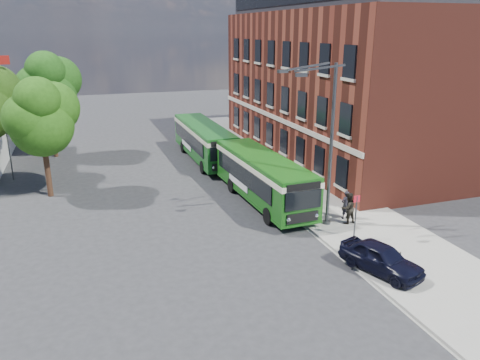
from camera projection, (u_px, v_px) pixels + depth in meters
name	position (u px, v px, depth m)	size (l,w,h in m)	color
ground	(228.00, 225.00, 26.65)	(120.00, 120.00, 0.00)	#2B2B2E
pavement	(283.00, 173.00, 35.98)	(6.00, 48.00, 0.15)	gray
kerb_line	(246.00, 178.00, 35.06)	(0.12, 48.00, 0.01)	beige
brick_office	(342.00, 74.00, 39.62)	(12.10, 26.00, 14.20)	maroon
flagpole	(4.00, 114.00, 32.99)	(0.95, 0.10, 9.00)	#3A3C3F
street_lamp	(325.00, 144.00, 24.87)	(2.96, 2.38, 9.00)	#3A3C3F
bus_stop_sign	(356.00, 214.00, 24.13)	(0.35, 0.08, 2.52)	#3A3C3F
bus_front	(263.00, 175.00, 29.59)	(3.03, 10.83, 3.02)	#165413
bus_rear	(204.00, 138.00, 39.41)	(2.71, 11.74, 3.02)	#165719
parked_car	(381.00, 258.00, 20.99)	(1.59, 3.94, 1.34)	black
pedestrian_a	(346.00, 205.00, 26.90)	(0.61, 0.40, 1.66)	black
pedestrian_b	(348.00, 208.00, 26.20)	(0.88, 0.68, 1.81)	black
tree_left	(41.00, 116.00, 29.55)	(4.69, 4.46, 7.92)	#331F12
tree_right	(49.00, 86.00, 38.98)	(5.32, 5.06, 8.99)	#331F12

